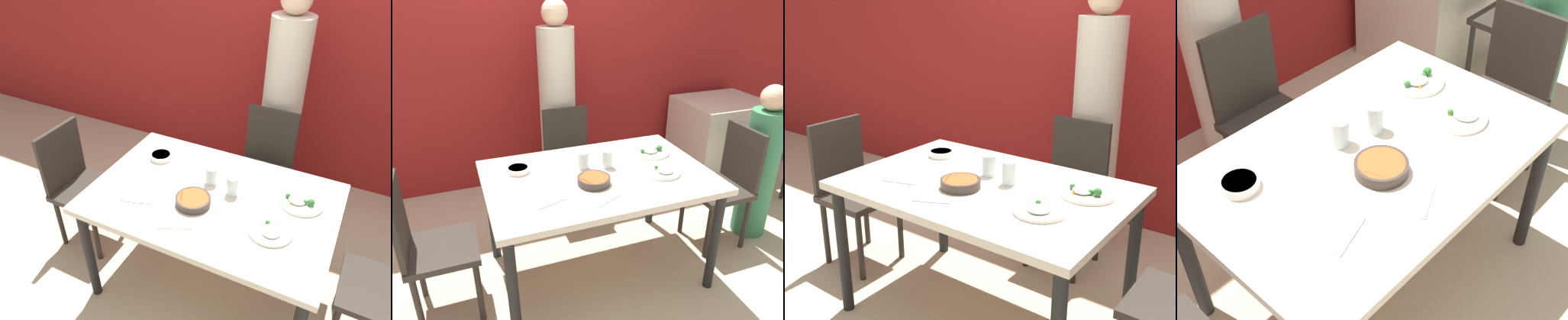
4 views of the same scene
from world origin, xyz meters
The scene contains 14 objects.
ground_plane centered at (0.00, 0.00, 0.00)m, with size 10.00×10.00×0.00m, color beige.
wall_back centered at (0.00, 1.56, 1.35)m, with size 10.00×0.06×2.70m.
dining_table centered at (0.00, 0.00, 0.68)m, with size 1.39×0.93×0.76m.
chair_adult_spot centered at (0.08, 0.80, 0.50)m, with size 0.40×0.40×0.91m.
chair_empty_left centered at (-1.03, 0.00, 0.50)m, with size 0.40×0.40×0.91m.
person_adult centered at (0.08, 1.13, 0.82)m, with size 0.31×0.31×1.74m.
bowl_curry centered at (-0.07, -0.11, 0.78)m, with size 0.20×0.20×0.05m.
plate_rice_adult centered at (0.47, 0.17, 0.77)m, with size 0.25×0.25×0.06m.
plate_rice_child centered at (0.38, -0.13, 0.77)m, with size 0.24×0.24×0.04m.
bowl_rice_small centered at (-0.46, 0.20, 0.78)m, with size 0.14×0.14×0.04m.
glass_water_tall centered at (0.09, 0.07, 0.82)m, with size 0.07×0.07×0.12m.
glass_water_short centered at (-0.06, 0.11, 0.82)m, with size 0.07×0.07×0.11m.
fork_steel centered at (-0.36, -0.24, 0.76)m, with size 0.18×0.07×0.01m.
spoon_steel centered at (-0.07, -0.32, 0.76)m, with size 0.17×0.10×0.01m.
Camera 3 is at (1.32, -1.82, 1.65)m, focal length 45.00 mm.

